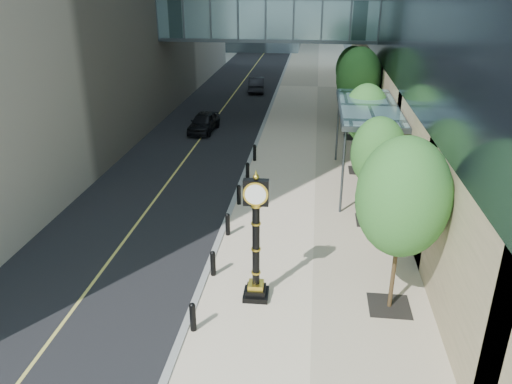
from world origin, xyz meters
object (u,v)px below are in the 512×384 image
Objects in this scene: street_clock at (256,247)px; car_near at (204,122)px; car_far at (256,84)px; pedestrian at (379,212)px.

car_near is at bearing 106.01° from street_clock.
car_near is 14.43m from car_far.
car_far is (-8.74, 28.53, -0.23)m from pedestrian.
car_far is (-4.03, 34.16, -1.34)m from street_clock.
pedestrian is 29.84m from car_far.
car_near is (-10.87, 14.26, -0.23)m from pedestrian.
pedestrian is 0.42× the size of car_far.
street_clock reaches higher than car_far.
street_clock is 7.43m from pedestrian.
car_far is at bearing -67.23° from pedestrian.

